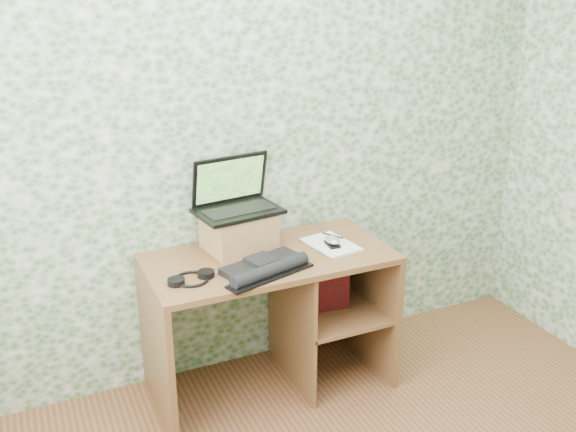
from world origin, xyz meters
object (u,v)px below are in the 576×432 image
laptop (235,198)px  notepad (331,245)px  riser (239,231)px  desk (281,299)px  keyboard (266,267)px

laptop → notepad: size_ratio=1.53×
riser → laptop: (-0.00, 0.04, 0.16)m
desk → notepad: notepad is taller
riser → laptop: bearing=90.0°
notepad → laptop: bearing=146.3°
riser → notepad: bearing=-20.7°
desk → keyboard: keyboard is taller
desk → riser: riser is taller
notepad → riser: bearing=151.1°
desk → keyboard: bearing=-130.8°
riser → keyboard: riser is taller
desk → notepad: bearing=-10.6°
keyboard → notepad: (0.42, 0.14, -0.02)m
desk → keyboard: size_ratio=2.62×
desk → keyboard: (-0.16, -0.19, 0.29)m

